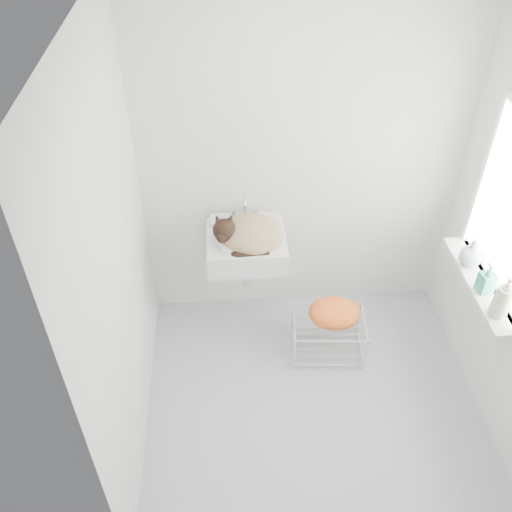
{
  "coord_description": "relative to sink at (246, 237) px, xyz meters",
  "views": [
    {
      "loc": [
        -0.53,
        -2.2,
        3.16
      ],
      "look_at": [
        -0.35,
        0.5,
        0.88
      ],
      "focal_mm": 38.9,
      "sensor_mm": 36.0,
      "label": 1
    }
  ],
  "objects": [
    {
      "name": "windowsill",
      "position": [
        1.41,
        -0.54,
        -0.02
      ],
      "size": [
        0.16,
        0.88,
        0.04
      ],
      "primitive_type": "cube",
      "color": "white",
      "rests_on": "right_wall"
    },
    {
      "name": "wire_rack",
      "position": [
        0.56,
        -0.3,
        -0.7
      ],
      "size": [
        0.52,
        0.39,
        0.3
      ],
      "primitive_type": "cube",
      "rotation": [
        0.0,
        0.0,
        -0.08
      ],
      "color": "silver",
      "rests_on": "floor"
    },
    {
      "name": "bottle_b",
      "position": [
        1.4,
        -0.62,
        0.0
      ],
      "size": [
        0.1,
        0.1,
        0.19
      ],
      "primitive_type": "imported",
      "rotation": [
        0.0,
        0.0,
        3.33
      ],
      "color": "teal",
      "rests_on": "windowsill"
    },
    {
      "name": "cat",
      "position": [
        0.01,
        -0.02,
        0.04
      ],
      "size": [
        0.5,
        0.43,
        0.29
      ],
      "rotation": [
        0.0,
        0.0,
        -0.19
      ],
      "color": "tan",
      "rests_on": "sink"
    },
    {
      "name": "sink",
      "position": [
        0.0,
        0.0,
        0.0
      ],
      "size": [
        0.53,
        0.47,
        0.21
      ],
      "primitive_type": "cube",
      "color": "white",
      "rests_on": "back_wall"
    },
    {
      "name": "ceiling",
      "position": [
        0.4,
        -0.74,
        1.65
      ],
      "size": [
        2.2,
        2.0,
        0.02
      ],
      "primitive_type": "cube",
      "color": "white",
      "rests_on": "back_wall"
    },
    {
      "name": "floor",
      "position": [
        0.4,
        -0.74,
        -0.85
      ],
      "size": [
        2.2,
        2.0,
        0.02
      ],
      "primitive_type": "cube",
      "color": "#A8B0B5",
      "rests_on": "ground"
    },
    {
      "name": "back_wall",
      "position": [
        0.4,
        0.26,
        0.4
      ],
      "size": [
        2.2,
        0.02,
        2.5
      ],
      "primitive_type": "cube",
      "color": "white",
      "rests_on": "ground"
    },
    {
      "name": "bottle_c",
      "position": [
        1.4,
        -0.37,
        0.0
      ],
      "size": [
        0.2,
        0.2,
        0.19
      ],
      "primitive_type": "imported",
      "rotation": [
        0.0,
        0.0,
        2.58
      ],
      "color": "silver",
      "rests_on": "windowsill"
    },
    {
      "name": "bottle_a",
      "position": [
        1.4,
        -0.82,
        0.0
      ],
      "size": [
        0.12,
        0.12,
        0.24
      ],
      "primitive_type": "imported",
      "rotation": [
        0.0,
        0.0,
        0.42
      ],
      "color": "beige",
      "rests_on": "windowsill"
    },
    {
      "name": "towel",
      "position": [
        0.59,
        -0.29,
        -0.52
      ],
      "size": [
        0.38,
        0.28,
        0.15
      ],
      "primitive_type": "ellipsoid",
      "rotation": [
        0.0,
        0.0,
        -0.06
      ],
      "color": "#FF9D14",
      "rests_on": "wire_rack"
    },
    {
      "name": "faucet",
      "position": [
        0.0,
        0.18,
        0.14
      ],
      "size": [
        0.19,
        0.14,
        0.19
      ],
      "primitive_type": null,
      "color": "silver",
      "rests_on": "sink"
    },
    {
      "name": "left_wall",
      "position": [
        -0.7,
        -0.74,
        0.4
      ],
      "size": [
        0.02,
        2.0,
        2.5
      ],
      "primitive_type": "cube",
      "color": "white",
      "rests_on": "ground"
    }
  ]
}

